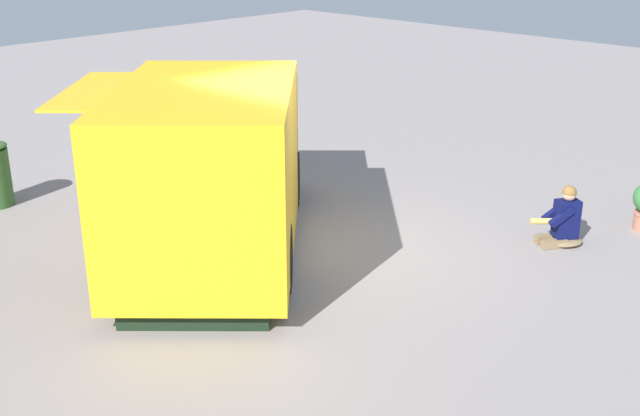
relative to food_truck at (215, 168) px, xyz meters
The scene contains 3 objects.
ground_plane 1.78m from the food_truck, 140.62° to the right, with size 40.00×40.00×0.00m, color gray.
food_truck is the anchor object (origin of this frame).
person_customer 4.85m from the food_truck, 135.04° to the right, with size 0.68×0.77×0.86m.
Camera 1 is at (-6.88, 7.15, 4.36)m, focal length 44.18 mm.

